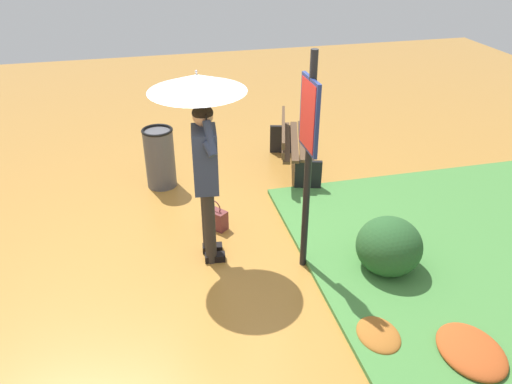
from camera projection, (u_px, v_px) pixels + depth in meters
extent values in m
plane|color=#B27A33|center=(222.00, 251.00, 5.65)|extent=(18.00, 18.00, 0.00)
cylinder|color=#2D2823|center=(210.00, 228.00, 5.30)|extent=(0.12, 0.12, 0.86)
cylinder|color=#2D2823|center=(207.00, 219.00, 5.45)|extent=(0.12, 0.12, 0.86)
cube|color=black|center=(215.00, 257.00, 5.49)|extent=(0.13, 0.23, 0.08)
cube|color=black|center=(212.00, 248.00, 5.65)|extent=(0.13, 0.23, 0.08)
cube|color=#2D3851|center=(205.00, 160.00, 5.01)|extent=(0.41, 0.28, 0.64)
sphere|color=tan|center=(203.00, 116.00, 4.78)|extent=(0.20, 0.20, 0.20)
ellipsoid|color=black|center=(203.00, 113.00, 4.77)|extent=(0.20, 0.20, 0.15)
cylinder|color=#2D3851|center=(210.00, 149.00, 4.73)|extent=(0.18, 0.13, 0.18)
cylinder|color=#2D3851|center=(210.00, 138.00, 4.72)|extent=(0.24, 0.11, 0.33)
cube|color=black|center=(206.00, 121.00, 4.72)|extent=(0.07, 0.02, 0.14)
cylinder|color=#2D3851|center=(201.00, 131.00, 5.02)|extent=(0.11, 0.10, 0.09)
cylinder|color=#2D3851|center=(200.00, 123.00, 4.97)|extent=(0.10, 0.09, 0.23)
cylinder|color=#A5A5AD|center=(197.00, 92.00, 4.80)|extent=(0.02, 0.02, 0.41)
cone|color=silver|center=(197.00, 83.00, 4.76)|extent=(0.96, 0.96, 0.16)
sphere|color=#A5A5AD|center=(196.00, 71.00, 4.70)|extent=(0.02, 0.02, 0.02)
cylinder|color=black|center=(308.00, 169.00, 4.90)|extent=(0.07, 0.07, 2.30)
cube|color=navy|center=(309.00, 115.00, 4.63)|extent=(0.44, 0.04, 0.70)
cube|color=red|center=(308.00, 115.00, 4.62)|extent=(0.38, 0.01, 0.64)
cube|color=brown|center=(215.00, 219.00, 6.03)|extent=(0.32, 0.30, 0.24)
torus|color=brown|center=(215.00, 207.00, 5.95)|extent=(0.15, 0.12, 0.18)
cube|color=black|center=(308.00, 176.00, 6.78)|extent=(0.16, 0.36, 0.44)
cube|color=black|center=(282.00, 139.00, 7.87)|extent=(0.16, 0.36, 0.44)
cube|color=#513823|center=(302.00, 140.00, 7.23)|extent=(1.37, 0.49, 0.04)
cube|color=#513823|center=(294.00, 141.00, 7.21)|extent=(1.37, 0.49, 0.04)
cube|color=#513823|center=(286.00, 142.00, 7.18)|extent=(1.37, 0.49, 0.04)
cube|color=#513823|center=(283.00, 136.00, 7.12)|extent=(1.35, 0.43, 0.10)
cube|color=#513823|center=(283.00, 126.00, 7.06)|extent=(1.35, 0.43, 0.10)
cylinder|color=#4C4C51|center=(160.00, 159.00, 6.83)|extent=(0.40, 0.40, 0.80)
torus|color=black|center=(157.00, 130.00, 6.63)|extent=(0.42, 0.42, 0.04)
ellipsoid|color=#285628|center=(389.00, 246.00, 5.22)|extent=(0.68, 0.68, 0.61)
ellipsoid|color=#1E421E|center=(388.00, 242.00, 5.46)|extent=(0.41, 0.41, 0.41)
ellipsoid|color=#A86023|center=(378.00, 335.00, 4.48)|extent=(0.47, 0.37, 0.10)
ellipsoid|color=#B74C1E|center=(471.00, 351.00, 4.28)|extent=(0.67, 0.54, 0.15)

